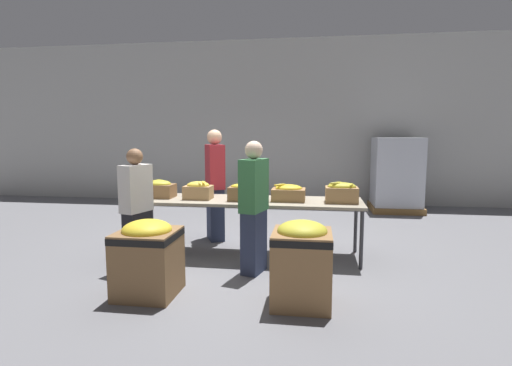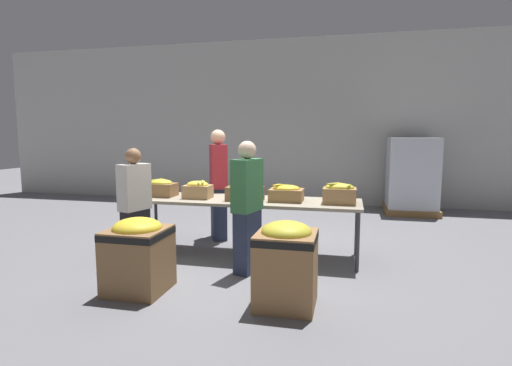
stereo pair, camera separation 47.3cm
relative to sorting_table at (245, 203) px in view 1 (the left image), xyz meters
name	(u,v)px [view 1 (the left image)]	position (x,y,z in m)	size (l,w,h in m)	color
ground_plane	(246,255)	(0.00, 0.00, -0.76)	(30.00, 30.00, 0.00)	slate
wall_back	(277,122)	(0.00, 4.50, 1.24)	(16.00, 0.08, 4.00)	#B7B7B2
sorting_table	(245,203)	(0.00, 0.00, 0.00)	(3.23, 0.87, 0.80)	#9E937F
banana_box_0	(158,189)	(-1.27, -0.01, 0.17)	(0.45, 0.31, 0.26)	olive
banana_box_1	(198,190)	(-0.66, -0.06, 0.17)	(0.38, 0.29, 0.27)	tan
banana_box_2	(247,192)	(0.04, -0.10, 0.17)	(0.50, 0.29, 0.26)	olive
banana_box_3	(288,193)	(0.60, -0.03, 0.16)	(0.45, 0.33, 0.25)	olive
banana_box_4	(342,192)	(1.31, -0.06, 0.18)	(0.42, 0.33, 0.29)	#A37A4C
volunteer_0	(254,208)	(0.23, -0.69, 0.05)	(0.32, 0.48, 1.63)	#2D3856
volunteer_1	(137,209)	(-1.28, -0.71, 0.01)	(0.32, 0.45, 1.53)	black
volunteer_2	(215,186)	(-0.63, 0.77, 0.13)	(0.42, 0.53, 1.78)	#2D3856
donation_bin_0	(148,255)	(-0.78, -1.55, -0.32)	(0.62, 0.62, 0.82)	olive
donation_bin_1	(302,260)	(0.84, -1.55, -0.30)	(0.59, 0.59, 0.86)	olive
pallet_stack_0	(396,175)	(2.75, 3.76, 0.05)	(1.09, 1.09, 1.63)	olive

